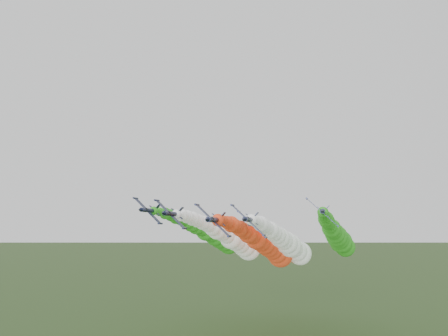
# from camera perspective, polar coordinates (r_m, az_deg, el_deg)

# --- Properties ---
(jet_lead) EXTENTS (14.84, 73.45, 18.57)m
(jet_lead) POSITION_cam_1_polar(r_m,az_deg,el_deg) (137.58, 5.51, -10.01)
(jet_lead) COLOR black
(jet_lead) RESTS_ON ground
(jet_inner_left) EXTENTS (14.89, 73.50, 18.62)m
(jet_inner_left) POSITION_cam_1_polar(r_m,az_deg,el_deg) (148.61, 1.23, -9.34)
(jet_inner_left) COLOR black
(jet_inner_left) RESTS_ON ground
(jet_inner_right) EXTENTS (14.63, 73.24, 18.37)m
(jet_inner_right) POSITION_cam_1_polar(r_m,az_deg,el_deg) (142.93, 8.31, -9.76)
(jet_inner_right) COLOR black
(jet_inner_right) RESTS_ON ground
(jet_outer_left) EXTENTS (14.48, 73.10, 18.22)m
(jet_outer_left) POSITION_cam_1_polar(r_m,az_deg,el_deg) (158.04, -1.66, -8.70)
(jet_outer_left) COLOR black
(jet_outer_left) RESTS_ON ground
(jet_outer_right) EXTENTS (14.21, 72.82, 17.94)m
(jet_outer_right) POSITION_cam_1_polar(r_m,az_deg,el_deg) (152.87, 14.60, -8.66)
(jet_outer_right) COLOR black
(jet_outer_right) RESTS_ON ground
(jet_trail) EXTENTS (14.79, 73.41, 18.53)m
(jet_trail) POSITION_cam_1_polar(r_m,az_deg,el_deg) (159.64, 8.27, -9.92)
(jet_trail) COLOR black
(jet_trail) RESTS_ON ground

